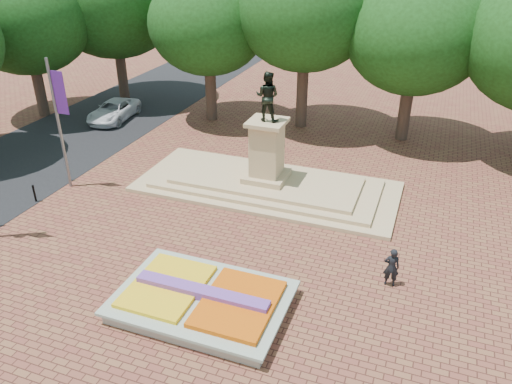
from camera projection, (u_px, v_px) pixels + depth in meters
ground at (202, 272)px, 20.57m from camera, size 90.00×90.00×0.00m
asphalt_street at (10, 169)px, 29.35m from camera, size 9.00×90.00×0.02m
flower_bed at (203, 300)px, 18.42m from camera, size 6.30×4.30×0.91m
monument at (267, 174)px, 26.79m from camera, size 14.00×6.00×6.40m
tree_row_back at (354, 33)px, 31.65m from camera, size 44.80×8.80×10.43m
van at (114, 111)px, 36.71m from camera, size 2.90×5.26×1.39m
pedestrian at (391, 267)px, 19.45m from camera, size 0.67×0.50×1.69m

